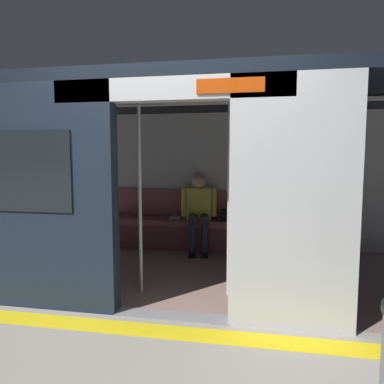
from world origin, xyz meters
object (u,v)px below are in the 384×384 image
Objects in this scene: grab_pole_far at (229,196)px; train_car at (190,152)px; book at (175,217)px; person_seated at (199,207)px; bench_seat at (209,227)px; handbag at (229,215)px; grab_pole_door at (140,195)px.

train_car is at bearing -51.53° from grab_pole_far.
book is at bearing -68.18° from train_car.
grab_pole_far is (-0.54, 0.68, -0.46)m from train_car.
book is at bearing -17.91° from person_seated.
bench_seat is 1.57× the size of grab_pole_far.
grab_pole_far is (-1.02, 1.88, 0.58)m from book.
bench_seat is at bearing -75.38° from grab_pole_far.
book is (0.41, -0.13, -0.20)m from person_seated.
train_car is 1.58m from handbag.
grab_pole_far is at bearing 119.15° from book.
person_seated is 0.56× the size of grab_pole_door.
book reaches higher than bench_seat.
grab_pole_door is at bearing 80.05° from person_seated.
handbag is (-0.46, -0.12, -0.13)m from person_seated.
person_seated is (0.15, 0.05, 0.33)m from bench_seat.
grab_pole_far is at bearing 104.62° from bench_seat.
grab_pole_door is (0.32, 1.84, 0.38)m from person_seated.
train_car reaches higher than handbag.
handbag is at bearing -108.32° from train_car.
bench_seat is at bearing -93.83° from train_car.
train_car is at bearing 71.68° from handbag.
handbag reaches higher than book.
train_car reaches higher than bench_seat.
train_car reaches higher than grab_pole_door.
grab_pole_door is (0.78, 1.95, 0.51)m from handbag.
book is at bearing -1.04° from handbag.
person_seated is (0.07, -1.06, -0.84)m from train_car.
grab_pole_far reaches higher than book.
handbag is 0.12× the size of grab_pole_door.
bench_seat is 2.07m from grab_pole_door.
grab_pole_far is (-0.47, 1.80, 0.71)m from bench_seat.
book is 0.10× the size of grab_pole_far.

